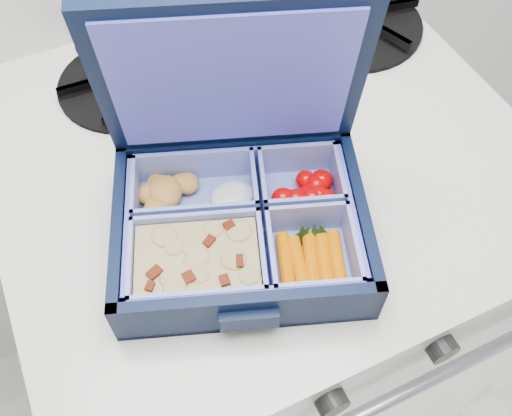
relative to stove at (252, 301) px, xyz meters
name	(u,v)px	position (x,y,z in m)	size (l,w,h in m)	color
stove	(252,301)	(0.00, 0.00, 0.00)	(0.56, 0.56, 0.84)	silver
bento_box	(241,228)	(-0.07, -0.13, 0.45)	(0.22, 0.18, 0.05)	black
burner_grate	(351,17)	(0.19, 0.11, 0.44)	(0.18, 0.18, 0.03)	black
burner_grate_rear	(124,79)	(-0.10, 0.13, 0.43)	(0.16, 0.16, 0.02)	black
fork	(242,144)	(-0.02, -0.02, 0.43)	(0.03, 0.20, 0.01)	#A0A1B6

